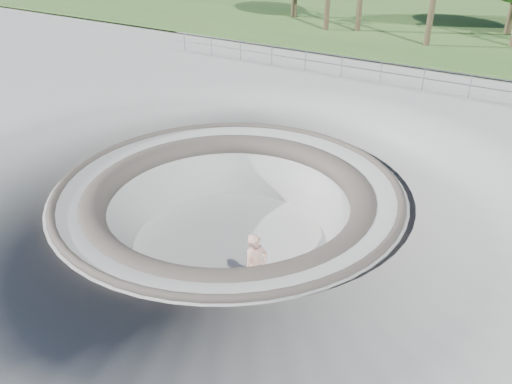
{
  "coord_description": "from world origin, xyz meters",
  "views": [
    {
      "loc": [
        7.87,
        -10.43,
        6.97
      ],
      "look_at": [
        0.76,
        0.31,
        -0.1
      ],
      "focal_mm": 35.0,
      "sensor_mm": 36.0,
      "label": 1
    }
  ],
  "objects": [
    {
      "name": "ground",
      "position": [
        0.0,
        0.0,
        0.0
      ],
      "size": [
        180.0,
        180.0,
        0.0
      ],
      "primitive_type": "plane",
      "color": "#AEAFA9",
      "rests_on": "ground"
    },
    {
      "name": "grass_strip",
      "position": [
        0.0,
        34.0,
        0.22
      ],
      "size": [
        180.0,
        36.0,
        0.12
      ],
      "color": "#325C24",
      "rests_on": "ground"
    },
    {
      "name": "skateboard",
      "position": [
        2.21,
        -1.9,
        -1.83
      ],
      "size": [
        0.92,
        0.34,
        0.09
      ],
      "color": "olive",
      "rests_on": "ground"
    },
    {
      "name": "safety_railing",
      "position": [
        0.0,
        12.0,
        0.69
      ],
      "size": [
        25.0,
        0.06,
        1.03
      ],
      "color": "gray",
      "rests_on": "ground"
    },
    {
      "name": "skate_bowl",
      "position": [
        0.0,
        0.0,
        -1.83
      ],
      "size": [
        14.0,
        14.0,
        4.1
      ],
      "color": "#AEAFA9",
      "rests_on": "ground"
    },
    {
      "name": "skater",
      "position": [
        2.21,
        -1.9,
        -0.84
      ],
      "size": [
        0.64,
        0.8,
        1.92
      ],
      "primitive_type": "imported",
      "rotation": [
        0.0,
        0.0,
        1.28
      ],
      "color": "#DDA48F",
      "rests_on": "skateboard"
    }
  ]
}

